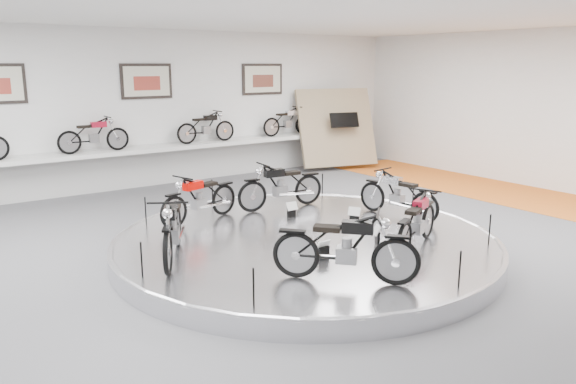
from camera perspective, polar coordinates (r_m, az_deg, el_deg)
floor at (r=9.34m, az=2.92°, el=-6.67°), size 16.00×16.00×0.00m
ceiling at (r=8.85m, az=3.23°, el=18.56°), size 16.00×16.00×0.00m
wall_back at (r=14.96m, az=-14.08°, el=8.18°), size 16.00×0.00×16.00m
orange_carpet_strip at (r=14.43m, az=24.58°, el=-0.80°), size 2.40×12.60×0.01m
dado_band at (r=15.12m, az=-13.75°, el=2.70°), size 15.68×0.04×1.10m
display_platform at (r=9.51m, az=1.80°, el=-5.33°), size 6.40×6.40×0.30m
platform_rim at (r=9.47m, az=1.81°, el=-4.64°), size 6.40×6.40×0.10m
shelf at (r=14.80m, az=-13.44°, el=4.26°), size 11.00×0.55×0.10m
poster_center at (r=14.89m, az=-14.17°, el=10.86°), size 1.35×0.06×0.88m
poster_right at (r=16.51m, az=-2.60°, el=11.38°), size 1.35×0.06×0.88m
display_panel at (r=17.17m, az=4.96°, el=6.55°), size 2.56×1.52×2.30m
shelf_bike_b at (r=14.25m, az=-19.12°, el=5.28°), size 1.22×0.43×0.73m
shelf_bike_c at (r=15.36m, az=-8.32°, el=6.35°), size 1.22×0.43×0.73m
shelf_bike_d at (r=16.77m, az=-0.05°, el=7.02°), size 1.22×0.43×0.73m
bike_a at (r=10.70m, az=11.12°, el=-0.22°), size 0.73×1.56×0.88m
bike_b at (r=11.15m, az=-0.72°, el=0.69°), size 1.65×0.74×0.94m
bike_c at (r=10.32m, az=-8.98°, el=-0.57°), size 1.62×0.93×0.90m
bike_d at (r=8.40m, az=-11.67°, el=-3.51°), size 1.34×1.73×0.98m
bike_e at (r=7.41m, az=5.84°, el=-5.52°), size 1.55×1.62×0.97m
bike_f at (r=8.95m, az=12.99°, el=-2.90°), size 1.58×1.09×0.88m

